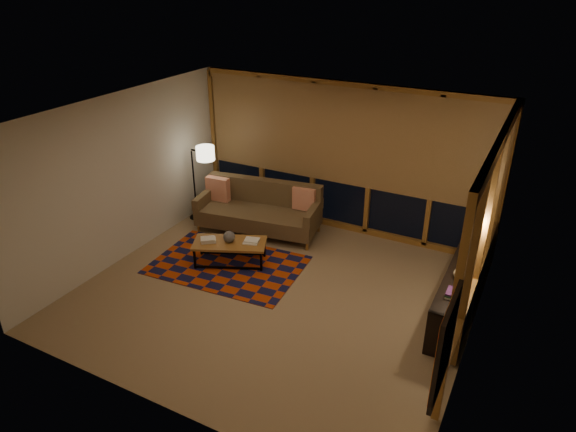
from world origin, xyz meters
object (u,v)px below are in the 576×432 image
at_px(coffee_table, 230,253).
at_px(bookshelf, 462,284).
at_px(sofa, 258,210).
at_px(floor_lamp, 194,181).

xyz_separation_m(coffee_table, bookshelf, (3.56, 0.58, 0.13)).
bearing_deg(bookshelf, sofa, 171.04).
bearing_deg(floor_lamp, coffee_table, -28.96).
height_order(coffee_table, bookshelf, bookshelf).
height_order(floor_lamp, bookshelf, floor_lamp).
xyz_separation_m(sofa, bookshelf, (3.71, -0.58, -0.12)).
relative_size(floor_lamp, bookshelf, 0.58).
bearing_deg(floor_lamp, bookshelf, 1.46).
bearing_deg(sofa, coffee_table, -91.40).
bearing_deg(floor_lamp, sofa, 9.55).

